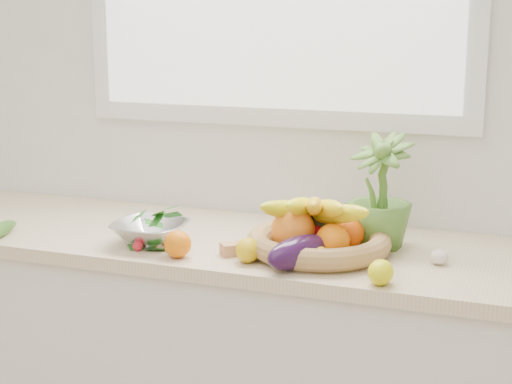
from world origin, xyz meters
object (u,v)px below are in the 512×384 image
(colander_with_spinach, at_px, (150,225))
(apple, at_px, (315,239))
(eggplant, at_px, (299,252))
(fruit_basket, at_px, (317,234))
(potted_herb, at_px, (380,192))

(colander_with_spinach, bearing_deg, apple, 11.66)
(eggplant, height_order, fruit_basket, fruit_basket)
(fruit_basket, bearing_deg, eggplant, -93.39)
(potted_herb, distance_m, colander_with_spinach, 0.66)
(apple, height_order, eggplant, eggplant)
(potted_herb, height_order, colander_with_spinach, potted_herb)
(colander_with_spinach, bearing_deg, potted_herb, 18.39)
(apple, relative_size, eggplant, 0.35)
(apple, bearing_deg, eggplant, -89.08)
(apple, bearing_deg, fruit_basket, -54.01)
(eggplant, relative_size, potted_herb, 0.66)
(apple, xyz_separation_m, eggplant, (0.00, -0.16, 0.01))
(potted_herb, bearing_deg, apple, -144.62)
(eggplant, height_order, colander_with_spinach, colander_with_spinach)
(fruit_basket, bearing_deg, colander_with_spinach, -170.33)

